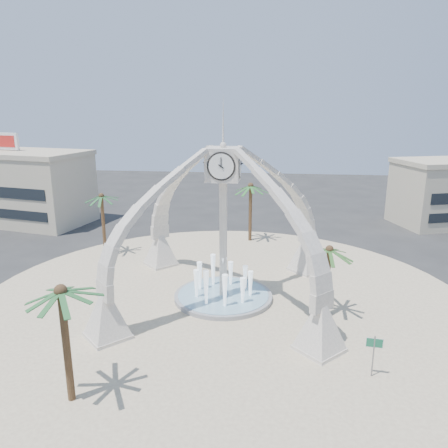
# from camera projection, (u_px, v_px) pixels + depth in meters

# --- Properties ---
(ground) EXTENTS (140.00, 140.00, 0.00)m
(ground) POSITION_uv_depth(u_px,v_px,m) (223.00, 299.00, 35.75)
(ground) COLOR #282828
(ground) RESTS_ON ground
(plaza) EXTENTS (40.00, 40.00, 0.06)m
(plaza) POSITION_uv_depth(u_px,v_px,m) (223.00, 299.00, 35.74)
(plaza) COLOR beige
(plaza) RESTS_ON ground
(clock_tower) EXTENTS (17.94, 17.94, 16.30)m
(clock_tower) POSITION_uv_depth(u_px,v_px,m) (223.00, 222.00, 34.05)
(clock_tower) COLOR silver
(clock_tower) RESTS_ON ground
(fountain) EXTENTS (8.00, 8.00, 3.62)m
(fountain) POSITION_uv_depth(u_px,v_px,m) (223.00, 296.00, 35.67)
(fountain) COLOR #959698
(fountain) RESTS_ON ground
(building_nw) EXTENTS (23.75, 13.73, 11.90)m
(building_nw) POSITION_uv_depth(u_px,v_px,m) (9.00, 186.00, 59.19)
(building_nw) COLOR #BBAA92
(building_nw) RESTS_ON ground
(palm_east) EXTENTS (4.36, 4.36, 5.92)m
(palm_east) POSITION_uv_depth(u_px,v_px,m) (329.00, 250.00, 31.68)
(palm_east) COLOR brown
(palm_east) RESTS_ON ground
(palm_west) EXTENTS (4.28, 4.28, 7.07)m
(palm_west) POSITION_uv_depth(u_px,v_px,m) (101.00, 197.00, 44.70)
(palm_west) COLOR brown
(palm_west) RESTS_ON ground
(palm_north) EXTENTS (4.66, 4.66, 7.33)m
(palm_north) POSITION_uv_depth(u_px,v_px,m) (251.00, 186.00, 49.52)
(palm_north) COLOR brown
(palm_north) RESTS_ON ground
(palm_south) EXTENTS (5.15, 5.15, 7.14)m
(palm_south) POSITION_uv_depth(u_px,v_px,m) (61.00, 293.00, 21.83)
(palm_south) COLOR brown
(palm_south) RESTS_ON ground
(street_sign) EXTENTS (0.97, 0.14, 2.64)m
(street_sign) POSITION_uv_depth(u_px,v_px,m) (374.00, 348.00, 24.98)
(street_sign) COLOR slate
(street_sign) RESTS_ON ground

